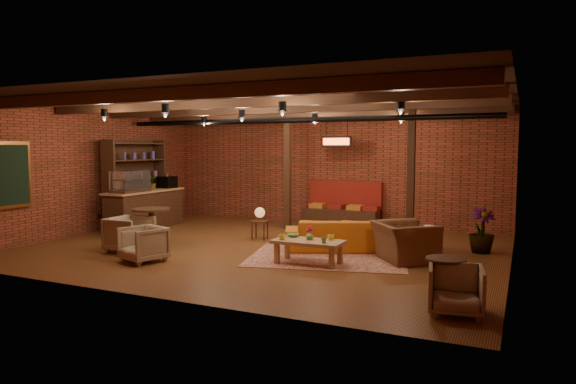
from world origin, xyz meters
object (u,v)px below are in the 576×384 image
at_px(side_table_lamp, 260,215).
at_px(round_table_left, 151,221).
at_px(armchair_right, 405,235).
at_px(side_table_book, 424,228).
at_px(coffee_table, 308,243).
at_px(armchair_far, 456,287).
at_px(armchair_b, 143,242).
at_px(sofa, 340,235).
at_px(plant_tall, 483,186).
at_px(round_table_right, 446,273).
at_px(armchair_a, 130,232).

height_order(side_table_lamp, round_table_left, round_table_left).
bearing_deg(armchair_right, side_table_book, -49.04).
xyz_separation_m(coffee_table, side_table_book, (1.81, 1.92, 0.12)).
bearing_deg(armchair_far, coffee_table, 138.20).
height_order(coffee_table, side_table_lamp, side_table_lamp).
bearing_deg(armchair_b, coffee_table, 39.52).
distance_m(sofa, armchair_right, 1.56).
distance_m(armchair_far, plant_tall, 4.46).
distance_m(coffee_table, plant_tall, 3.93).
bearing_deg(armchair_b, side_table_book, 50.97).
relative_size(coffee_table, plant_tall, 0.47).
bearing_deg(round_table_right, armchair_far, -65.32).
height_order(coffee_table, plant_tall, plant_tall).
bearing_deg(round_table_left, armchair_right, 9.20).
bearing_deg(sofa, plant_tall, 175.58).
xyz_separation_m(coffee_table, plant_tall, (2.89, 2.46, 1.00)).
bearing_deg(plant_tall, sofa, -160.17).
height_order(sofa, side_table_lamp, side_table_lamp).
distance_m(sofa, side_table_book, 1.75).
bearing_deg(armchair_right, round_table_left, 62.13).
relative_size(round_table_right, plant_tall, 0.23).
relative_size(round_table_left, armchair_right, 0.74).
bearing_deg(sofa, armchair_a, 2.16).
bearing_deg(plant_tall, armchair_far, -90.00).
bearing_deg(armchair_a, armchair_right, -76.00).
distance_m(side_table_lamp, round_table_left, 2.52).
bearing_deg(round_table_left, side_table_lamp, 45.66).
height_order(armchair_right, armchair_far, armchair_right).
xyz_separation_m(round_table_left, round_table_right, (6.51, -1.58, -0.14)).
xyz_separation_m(coffee_table, round_table_right, (2.71, -1.48, 0.03)).
relative_size(side_table_lamp, side_table_book, 1.25).
xyz_separation_m(side_table_lamp, armchair_right, (3.65, -0.93, -0.08)).
bearing_deg(coffee_table, armchair_a, -172.30).
bearing_deg(side_table_book, round_table_right, -75.12).
xyz_separation_m(armchair_a, armchair_b, (0.91, -0.64, -0.03)).
height_order(coffee_table, round_table_left, round_table_left).
height_order(side_table_lamp, side_table_book, side_table_lamp).
distance_m(armchair_right, armchair_far, 3.14).
bearing_deg(armchair_far, round_table_left, 154.71).
bearing_deg(coffee_table, armchair_far, -33.03).
height_order(sofa, round_table_right, sofa).
relative_size(armchair_a, round_table_right, 1.26).
height_order(coffee_table, armchair_a, armchair_a).
bearing_deg(round_table_right, side_table_lamp, 144.53).
relative_size(coffee_table, armchair_right, 1.14).
xyz_separation_m(round_table_left, plant_tall, (6.69, 2.35, 0.82)).
distance_m(round_table_right, plant_tall, 4.05).
distance_m(coffee_table, side_table_lamp, 2.80).
distance_m(coffee_table, round_table_left, 3.81).
xyz_separation_m(round_table_left, armchair_right, (5.41, 0.88, -0.07)).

